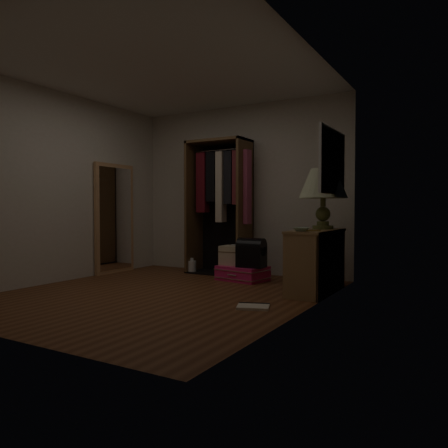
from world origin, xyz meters
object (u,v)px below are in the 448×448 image
at_px(pink_suitcase, 243,273).
at_px(console_bookshelf, 317,259).
at_px(white_jug, 192,266).
at_px(train_case, 235,255).
at_px(table_lamp, 323,185).
at_px(black_bag, 251,252).
at_px(open_wardrobe, 222,195).
at_px(floor_mirror, 115,218).

bearing_deg(pink_suitcase, console_bookshelf, -5.13).
distance_m(console_bookshelf, white_jug, 2.28).
relative_size(train_case, table_lamp, 0.52).
relative_size(train_case, black_bag, 1.01).
distance_m(open_wardrobe, black_bag, 1.20).
distance_m(black_bag, table_lamp, 1.34).
bearing_deg(console_bookshelf, table_lamp, 89.21).
distance_m(pink_suitcase, train_case, 0.28).
xyz_separation_m(floor_mirror, table_lamp, (3.24, 0.26, 0.45)).
bearing_deg(open_wardrobe, floor_mirror, -152.67).
distance_m(console_bookshelf, table_lamp, 0.93).
relative_size(console_bookshelf, table_lamp, 1.44).
xyz_separation_m(black_bag, table_lamp, (1.00, -0.03, 0.89)).
distance_m(pink_suitcase, table_lamp, 1.67).
height_order(open_wardrobe, train_case, open_wardrobe).
xyz_separation_m(console_bookshelf, black_bag, (-1.00, 0.25, 0.01)).
relative_size(open_wardrobe, floor_mirror, 1.21).
bearing_deg(pink_suitcase, train_case, 176.31).
distance_m(open_wardrobe, white_jug, 1.21).
height_order(console_bookshelf, open_wardrobe, open_wardrobe).
xyz_separation_m(pink_suitcase, white_jug, (-1.03, 0.25, -0.00)).
distance_m(black_bag, white_jug, 1.27).
relative_size(open_wardrobe, table_lamp, 2.64).
height_order(console_bookshelf, pink_suitcase, console_bookshelf).
height_order(floor_mirror, white_jug, floor_mirror).
height_order(train_case, table_lamp, table_lamp).
bearing_deg(white_jug, floor_mirror, -150.17).
xyz_separation_m(floor_mirror, train_case, (1.94, 0.38, -0.51)).
distance_m(console_bookshelf, floor_mirror, 3.27).
distance_m(open_wardrobe, table_lamp, 1.83).
bearing_deg(open_wardrobe, table_lamp, -16.17).
xyz_separation_m(console_bookshelf, table_lamp, (0.00, 0.22, 0.90)).
relative_size(black_bag, white_jug, 1.74).
xyz_separation_m(train_case, table_lamp, (1.31, -0.12, 0.96)).
distance_m(open_wardrobe, pink_suitcase, 1.33).
relative_size(open_wardrobe, train_case, 5.06).
relative_size(pink_suitcase, table_lamp, 0.95).
relative_size(console_bookshelf, black_bag, 2.79).
height_order(floor_mirror, train_case, floor_mirror).
bearing_deg(table_lamp, console_bookshelf, -90.79).
bearing_deg(table_lamp, pink_suitcase, 175.76).
height_order(pink_suitcase, black_bag, black_bag).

